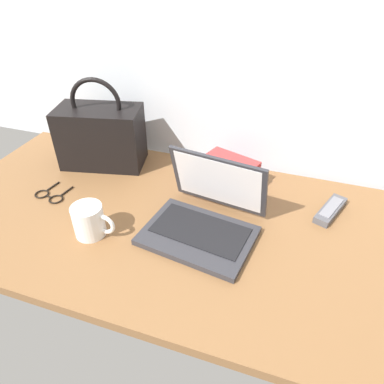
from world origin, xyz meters
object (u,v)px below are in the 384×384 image
(remote_control_near, at_px, (331,210))
(book_stack, at_px, (227,173))
(eyeglasses, at_px, (50,196))
(laptop, at_px, (205,216))
(coffee_mug, at_px, (90,220))
(handbag, at_px, (101,135))

(remote_control_near, bearing_deg, book_stack, 172.02)
(remote_control_near, relative_size, eyeglasses, 1.42)
(laptop, bearing_deg, book_stack, 89.15)
(remote_control_near, distance_m, eyeglasses, 0.92)
(coffee_mug, xyz_separation_m, eyeglasses, (-0.23, 0.11, -0.05))
(handbag, bearing_deg, laptop, -26.87)
(eyeglasses, bearing_deg, laptop, 1.77)
(laptop, distance_m, handbag, 0.54)
(handbag, height_order, book_stack, handbag)
(coffee_mug, relative_size, eyeglasses, 1.10)
(laptop, distance_m, remote_control_near, 0.41)
(coffee_mug, xyz_separation_m, handbag, (-0.17, 0.37, 0.07))
(remote_control_near, height_order, handbag, handbag)
(laptop, xyz_separation_m, coffee_mug, (-0.31, -0.13, 0.00))
(handbag, bearing_deg, remote_control_near, -3.08)
(eyeglasses, xyz_separation_m, handbag, (0.06, 0.26, 0.11))
(laptop, bearing_deg, coffee_mug, -157.36)
(remote_control_near, relative_size, book_stack, 0.67)
(book_stack, bearing_deg, coffee_mug, -129.74)
(coffee_mug, bearing_deg, eyeglasses, 154.42)
(handbag, xyz_separation_m, book_stack, (0.48, 0.00, -0.07))
(laptop, xyz_separation_m, eyeglasses, (-0.54, -0.02, -0.04))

